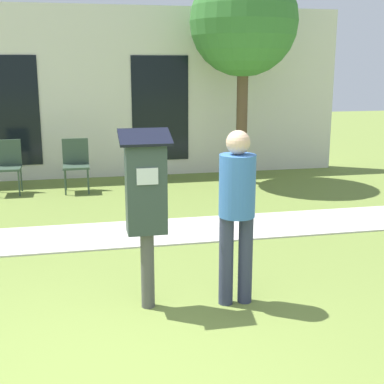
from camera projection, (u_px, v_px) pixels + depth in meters
name	position (u px, v px, depth m)	size (l,w,h in m)	color
ground_plane	(116.00, 375.00, 3.75)	(40.00, 40.00, 0.00)	olive
sidewalk	(97.00, 236.00, 6.78)	(12.00, 1.10, 0.02)	beige
building_facade	(86.00, 94.00, 10.08)	(10.00, 0.26, 3.20)	silver
parking_meter	(146.00, 197.00, 4.58)	(0.44, 0.31, 1.59)	#4C4C4C
person_standing	(237.00, 204.00, 4.68)	(0.32, 0.32, 1.58)	#333851
outdoor_chair_left	(8.00, 162.00, 8.98)	(0.44, 0.44, 0.90)	#334738
outdoor_chair_middle	(76.00, 161.00, 9.13)	(0.44, 0.44, 0.90)	#334738
tree	(244.00, 23.00, 9.29)	(1.90, 1.90, 3.82)	brown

